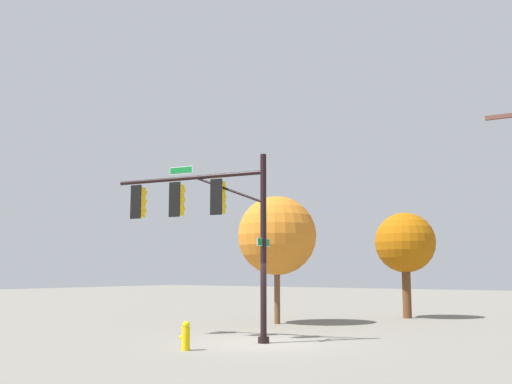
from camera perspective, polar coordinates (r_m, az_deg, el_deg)
ground_plane at (r=19.32m, az=0.73°, el=-14.34°), size 120.00×120.00×0.00m
signal_pole_assembly at (r=20.41m, az=-5.22°, el=-1.84°), size 5.92×1.54×6.09m
fire_hydrant at (r=17.64m, az=-6.77°, el=-13.59°), size 0.33×0.24×0.83m
tree_near at (r=26.24m, az=2.02°, el=-4.22°), size 3.48×3.48×5.57m
tree_mid at (r=30.32m, az=14.15°, el=-4.80°), size 2.97×2.97×5.17m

